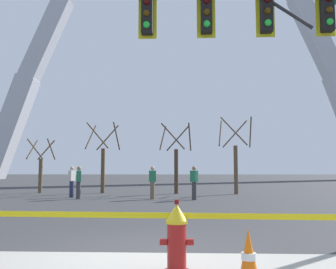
# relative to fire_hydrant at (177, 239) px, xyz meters

# --- Properties ---
(ground_plane) EXTENTS (240.00, 240.00, 0.00)m
(ground_plane) POSITION_rel_fire_hydrant_xyz_m (-0.54, 1.31, -0.47)
(ground_plane) COLOR #333335
(fire_hydrant) EXTENTS (0.46, 0.48, 0.99)m
(fire_hydrant) POSITION_rel_fire_hydrant_xyz_m (0.00, 0.00, 0.00)
(fire_hydrant) COLOR #5E0F0D
(fire_hydrant) RESTS_ON ground
(caution_tape_barrier) EXTENTS (6.21, 0.33, 0.85)m
(caution_tape_barrier) POSITION_rel_fire_hydrant_xyz_m (0.04, 0.03, 0.14)
(caution_tape_barrier) COLOR #232326
(caution_tape_barrier) RESTS_ON ground
(traffic_cone_by_hydrant) EXTENTS (0.36, 0.36, 0.73)m
(traffic_cone_by_hydrant) POSITION_rel_fire_hydrant_xyz_m (0.84, -0.79, -0.11)
(traffic_cone_by_hydrant) COLOR black
(traffic_cone_by_hydrant) RESTS_ON ground
(traffic_signal_gantry) EXTENTS (7.82, 0.44, 6.00)m
(traffic_signal_gantry) POSITION_rel_fire_hydrant_xyz_m (2.47, 3.30, 3.94)
(traffic_signal_gantry) COLOR #232326
(traffic_signal_gantry) RESTS_ON ground
(monument_arch) EXTENTS (62.61, 3.11, 49.88)m
(monument_arch) POSITION_rel_fire_hydrant_xyz_m (-0.54, 52.97, 21.60)
(monument_arch) COLOR #B2B5BC
(monument_arch) RESTS_ON ground
(tree_far_left) EXTENTS (1.55, 1.56, 3.33)m
(tree_far_left) POSITION_rel_fire_hydrant_xyz_m (-8.75, 17.68, 1.01)
(tree_far_left) COLOR brown
(tree_far_left) RESTS_ON ground
(tree_left_mid) EXTENTS (1.99, 2.00, 4.31)m
(tree_left_mid) POSITION_rel_fire_hydrant_xyz_m (-4.89, 17.79, 1.45)
(tree_left_mid) COLOR brown
(tree_left_mid) RESTS_ON ground
(tree_center_left) EXTENTS (1.93, 1.94, 4.18)m
(tree_center_left) POSITION_rel_fire_hydrant_xyz_m (-0.34, 17.29, 1.39)
(tree_center_left) COLOR #473323
(tree_center_left) RESTS_ON ground
(tree_center_right) EXTENTS (2.06, 2.07, 4.48)m
(tree_center_right) POSITION_rel_fire_hydrant_xyz_m (3.19, 17.02, 1.52)
(tree_center_right) COLOR brown
(tree_center_right) RESTS_ON ground
(pedestrian_walking_left) EXTENTS (0.39, 0.38, 1.59)m
(pedestrian_walking_left) POSITION_rel_fire_hydrant_xyz_m (0.60, 12.63, 0.35)
(pedestrian_walking_left) COLOR #38383D
(pedestrian_walking_left) RESTS_ON ground
(pedestrian_standing_center) EXTENTS (0.35, 0.23, 1.59)m
(pedestrian_standing_center) POSITION_rel_fire_hydrant_xyz_m (-1.40, 12.97, 0.35)
(pedestrian_standing_center) COLOR brown
(pedestrian_standing_center) RESTS_ON ground
(pedestrian_walking_right) EXTENTS (0.33, 0.39, 1.59)m
(pedestrian_walking_right) POSITION_rel_fire_hydrant_xyz_m (-5.68, 14.03, 0.35)
(pedestrian_walking_right) COLOR #232847
(pedestrian_walking_right) RESTS_ON ground
(pedestrian_near_trees) EXTENTS (0.31, 0.39, 1.59)m
(pedestrian_near_trees) POSITION_rel_fire_hydrant_xyz_m (-5.03, 12.98, 0.35)
(pedestrian_near_trees) COLOR #38383D
(pedestrian_near_trees) RESTS_ON ground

